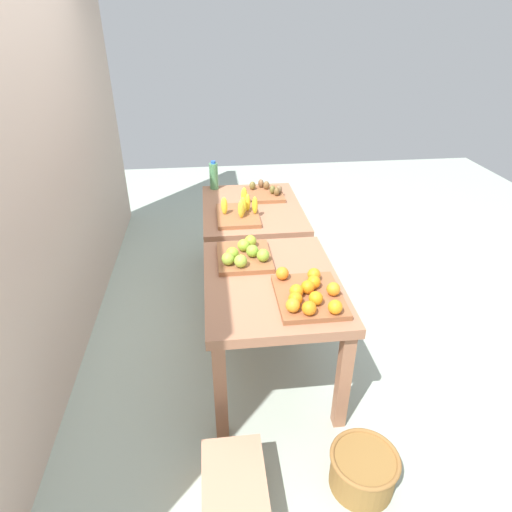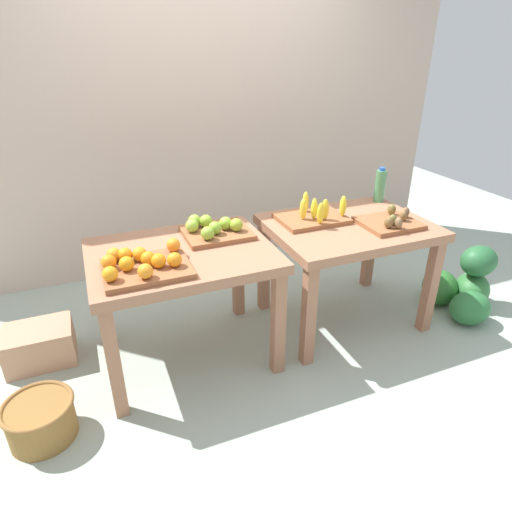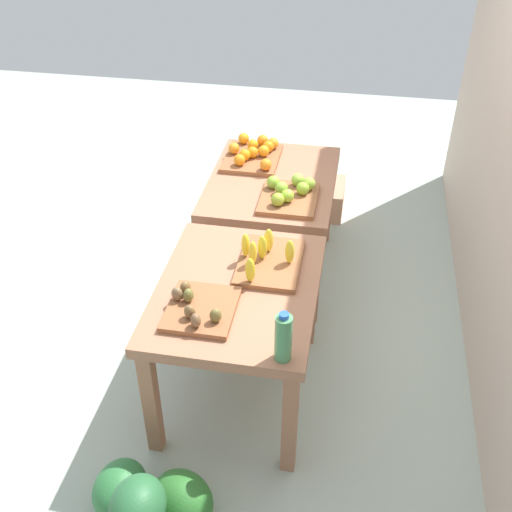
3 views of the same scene
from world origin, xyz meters
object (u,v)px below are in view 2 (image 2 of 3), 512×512
object	(u,v)px
wicker_basket	(41,419)
cardboard_produce_box	(40,345)
kiwi_bin	(391,222)
display_table_right	(347,238)
watermelon_pile	(463,287)
apple_bin	(214,229)
display_table_left	(183,268)
orange_bin	(143,264)
banana_crate	(314,215)
water_bottle	(380,186)

from	to	relation	value
wicker_basket	cardboard_produce_box	xyz separation A→B (m)	(-0.02, 0.65, 0.00)
cardboard_produce_box	kiwi_bin	bearing A→B (deg)	-11.19
display_table_right	watermelon_pile	size ratio (longest dim) A/B	1.63
apple_bin	kiwi_bin	size ratio (longest dim) A/B	1.11
display_table_left	cardboard_produce_box	world-z (taller)	display_table_left
display_table_right	orange_bin	bearing A→B (deg)	-172.96
apple_bin	orange_bin	bearing A→B (deg)	-147.21
display_table_left	apple_bin	size ratio (longest dim) A/B	2.60
orange_bin	cardboard_produce_box	xyz separation A→B (m)	(-0.63, 0.47, -0.66)
kiwi_bin	watermelon_pile	distance (m)	0.91
watermelon_pile	banana_crate	bearing A→B (deg)	162.77
water_bottle	cardboard_produce_box	world-z (taller)	water_bottle
display_table_right	kiwi_bin	xyz separation A→B (m)	(0.22, -0.14, 0.14)
orange_bin	wicker_basket	xyz separation A→B (m)	(-0.61, -0.18, -0.67)
water_bottle	wicker_basket	xyz separation A→B (m)	(-2.41, -0.64, -0.74)
display_table_left	display_table_right	distance (m)	1.12
orange_bin	cardboard_produce_box	world-z (taller)	orange_bin
water_bottle	orange_bin	bearing A→B (deg)	-165.67
watermelon_pile	wicker_basket	distance (m)	2.88
wicker_basket	water_bottle	bearing A→B (deg)	14.93
cardboard_produce_box	apple_bin	bearing A→B (deg)	-8.13
orange_bin	banana_crate	distance (m)	1.19
apple_bin	kiwi_bin	distance (m)	1.13
orange_bin	wicker_basket	world-z (taller)	orange_bin
display_table_left	orange_bin	xyz separation A→B (m)	(-0.24, -0.17, 0.15)
banana_crate	wicker_basket	size ratio (longest dim) A/B	1.26
display_table_left	orange_bin	size ratio (longest dim) A/B	2.30
banana_crate	orange_bin	bearing A→B (deg)	-166.08
display_table_left	water_bottle	distance (m)	1.61
banana_crate	watermelon_pile	world-z (taller)	banana_crate
apple_bin	watermelon_pile	distance (m)	1.93
water_bottle	wicker_basket	distance (m)	2.60
cardboard_produce_box	watermelon_pile	bearing A→B (deg)	-10.25
orange_bin	watermelon_pile	world-z (taller)	orange_bin
banana_crate	kiwi_bin	size ratio (longest dim) A/B	1.22
display_table_left	display_table_right	size ratio (longest dim) A/B	1.00
kiwi_bin	display_table_right	bearing A→B (deg)	148.23
watermelon_pile	kiwi_bin	bearing A→B (deg)	172.77
orange_bin	water_bottle	xyz separation A→B (m)	(1.80, 0.46, 0.08)
watermelon_pile	cardboard_produce_box	xyz separation A→B (m)	(-2.90, 0.52, -0.06)
water_bottle	cardboard_produce_box	size ratio (longest dim) A/B	0.64
display_table_left	apple_bin	distance (m)	0.32
banana_crate	water_bottle	world-z (taller)	water_bottle
display_table_right	cardboard_produce_box	distance (m)	2.08
orange_bin	kiwi_bin	bearing A→B (deg)	1.10
apple_bin	display_table_left	bearing A→B (deg)	-149.70
display_table_left	watermelon_pile	world-z (taller)	display_table_left
display_table_left	banana_crate	size ratio (longest dim) A/B	2.36
banana_crate	kiwi_bin	world-z (taller)	banana_crate
display_table_left	banana_crate	distance (m)	0.94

